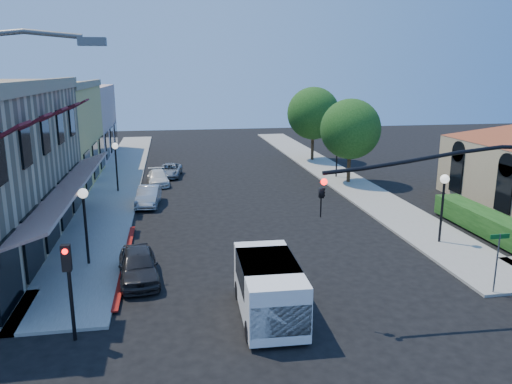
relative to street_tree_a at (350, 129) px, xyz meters
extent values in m
plane|color=black|center=(-8.80, -22.00, -4.19)|extent=(120.00, 120.00, 0.00)
cube|color=gray|center=(-17.55, 5.00, -4.13)|extent=(3.50, 50.00, 0.12)
cube|color=gray|center=(-0.05, 5.00, -4.13)|extent=(3.50, 50.00, 0.12)
cube|color=maroon|center=(-15.70, -14.00, -4.19)|extent=(0.25, 10.00, 0.06)
cube|color=tan|center=(-19.45, -11.00, 3.61)|extent=(0.50, 18.20, 0.60)
cube|color=#561416|center=(-18.40, -11.00, -1.14)|extent=(1.75, 17.00, 0.67)
cube|color=#4E0F19|center=(-18.75, -18.00, 2.36)|extent=(1.02, 1.50, 0.60)
cube|color=#4E0F19|center=(-18.75, -14.60, 2.36)|extent=(1.02, 1.50, 0.60)
cube|color=#4E0F19|center=(-18.75, -11.20, 2.36)|extent=(1.02, 1.50, 0.60)
cube|color=#4E0F19|center=(-18.75, -7.80, 2.36)|extent=(1.02, 1.50, 0.60)
cube|color=#4E0F19|center=(-18.75, -4.40, 2.36)|extent=(1.02, 1.50, 0.60)
cube|color=black|center=(-19.25, -18.50, -2.59)|extent=(0.12, 2.60, 2.60)
cube|color=black|center=(-19.25, -15.10, -2.59)|extent=(0.12, 2.60, 2.60)
cube|color=black|center=(-19.25, -11.70, -2.59)|extent=(0.12, 2.60, 2.60)
cube|color=black|center=(-19.25, -8.30, -2.59)|extent=(0.12, 2.60, 2.60)
cube|color=black|center=(-19.25, -4.90, -2.59)|extent=(0.12, 2.60, 2.60)
cube|color=tan|center=(-24.30, 4.00, -0.39)|extent=(10.00, 12.00, 7.60)
cube|color=#CAA498|center=(-24.30, 16.00, -0.69)|extent=(10.00, 12.00, 7.00)
cube|color=black|center=(5.65, -10.50, -2.39)|extent=(0.12, 1.40, 2.80)
cube|color=black|center=(5.65, -5.50, -2.39)|extent=(0.12, 1.40, 2.80)
cube|color=#164112|center=(2.90, -13.00, -4.19)|extent=(1.40, 8.00, 1.10)
cylinder|color=#372616|center=(0.00, 0.00, -3.14)|extent=(0.28, 0.28, 2.10)
sphere|color=#164112|center=(0.00, 0.00, 0.01)|extent=(4.56, 4.56, 4.56)
cylinder|color=#372616|center=(0.00, 10.00, -3.06)|extent=(0.28, 0.28, 2.27)
sphere|color=#164112|center=(0.00, 10.00, 0.36)|extent=(4.94, 4.94, 4.94)
cylinder|color=black|center=(-4.70, -20.50, 1.41)|extent=(7.80, 0.14, 0.14)
imported|color=black|center=(-8.60, -20.50, 0.51)|extent=(0.20, 0.16, 1.00)
sphere|color=#FF0C0C|center=(-8.60, -20.68, 0.81)|extent=(0.22, 0.22, 0.22)
cylinder|color=black|center=(-16.80, -20.50, -2.69)|extent=(0.12, 0.12, 3.00)
cube|color=black|center=(-16.80, -20.65, -1.29)|extent=(0.28, 0.22, 0.85)
sphere|color=#FF0C0C|center=(-16.80, -20.77, -1.04)|extent=(0.18, 0.18, 0.18)
cylinder|color=#595B5E|center=(-16.80, -24.00, 5.06)|extent=(3.00, 0.12, 0.12)
cube|color=#595B5E|center=(-15.10, -24.00, 4.96)|extent=(0.60, 0.25, 0.18)
cylinder|color=#595B5E|center=(-1.30, -19.80, -2.94)|extent=(0.06, 0.06, 2.50)
cube|color=#0C591E|center=(-1.30, -19.80, -1.79)|extent=(0.80, 0.04, 0.18)
cylinder|color=black|center=(-17.30, -14.00, -2.59)|extent=(0.12, 0.12, 3.20)
sphere|color=white|center=(-17.30, -14.00, -0.84)|extent=(0.44, 0.44, 0.44)
cylinder|color=black|center=(-17.30, 0.00, -2.59)|extent=(0.12, 0.12, 3.20)
sphere|color=white|center=(-17.30, 0.00, -0.84)|extent=(0.44, 0.44, 0.44)
cylinder|color=black|center=(-0.30, -14.00, -2.59)|extent=(0.12, 0.12, 3.20)
sphere|color=white|center=(-0.30, -14.00, -0.84)|extent=(0.44, 0.44, 0.44)
cylinder|color=black|center=(-0.30, 2.00, -2.59)|extent=(0.12, 0.12, 3.20)
sphere|color=white|center=(-0.30, 2.00, -0.84)|extent=(0.44, 0.44, 0.44)
cube|color=white|center=(-10.28, -20.00, -3.10)|extent=(2.11, 4.64, 1.87)
cube|color=white|center=(-10.34, -21.98, -3.20)|extent=(1.94, 0.68, 1.04)
cube|color=black|center=(-10.32, -21.61, -2.68)|extent=(1.77, 0.15, 0.94)
cube|color=black|center=(-10.27, -19.69, -2.63)|extent=(2.08, 2.76, 0.94)
cylinder|color=black|center=(-11.21, -21.54, -3.85)|extent=(0.28, 0.69, 0.69)
cylinder|color=black|center=(-11.12, -18.41, -3.85)|extent=(0.28, 0.69, 0.69)
cylinder|color=black|center=(-9.44, -21.59, -3.85)|extent=(0.28, 0.69, 0.69)
cylinder|color=black|center=(-9.35, -18.46, -3.85)|extent=(0.28, 0.69, 0.69)
imported|color=black|center=(-15.00, -16.00, -3.53)|extent=(1.98, 4.05, 1.33)
imported|color=#B0B3B5|center=(-15.00, -4.00, -3.58)|extent=(1.64, 3.85, 1.24)
imported|color=silver|center=(-14.50, 1.99, -3.66)|extent=(1.80, 3.81, 1.07)
imported|color=gray|center=(-13.60, 4.83, -3.67)|extent=(2.22, 3.96, 1.04)
camera|label=1|loc=(-13.50, -35.90, 4.35)|focal=35.00mm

